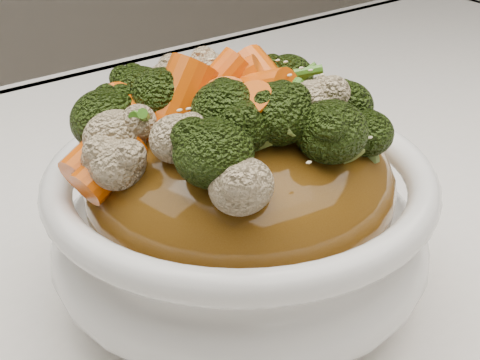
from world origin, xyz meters
TOP-DOWN VIEW (x-y plane):
  - tablecloth at (0.00, 0.00)m, footprint 1.20×0.80m
  - bowl at (-0.05, 0.00)m, footprint 0.23×0.23m
  - sauce_base at (-0.05, 0.00)m, footprint 0.19×0.19m
  - carrots at (-0.05, 0.00)m, footprint 0.19×0.19m
  - broccoli at (-0.05, 0.00)m, footprint 0.19×0.19m
  - cauliflower at (-0.05, 0.00)m, footprint 0.19×0.19m
  - scallions at (-0.05, 0.00)m, footprint 0.14×0.14m
  - sesame_seeds at (-0.05, 0.00)m, footprint 0.17×0.17m

SIDE VIEW (x-z plane):
  - tablecloth at x=0.00m, z-range 0.71..0.75m
  - bowl at x=-0.05m, z-range 0.75..0.83m
  - sauce_base at x=-0.05m, z-range 0.77..0.87m
  - cauliflower at x=-0.05m, z-range 0.86..0.90m
  - broccoli at x=-0.05m, z-range 0.86..0.90m
  - carrots at x=-0.05m, z-range 0.86..0.91m
  - scallions at x=-0.05m, z-range 0.87..0.89m
  - sesame_seeds at x=-0.05m, z-range 0.88..0.89m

